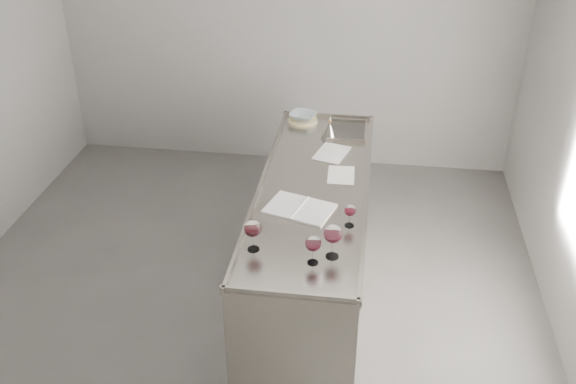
# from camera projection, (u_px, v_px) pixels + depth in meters

# --- Properties ---
(room_shell) EXTENTS (4.54, 5.04, 2.84)m
(room_shell) POSITION_uv_depth(u_px,v_px,m) (231.00, 141.00, 4.02)
(room_shell) COLOR #514E4B
(room_shell) RESTS_ON ground
(counter) EXTENTS (0.77, 2.42, 0.97)m
(counter) POSITION_uv_depth(u_px,v_px,m) (312.00, 242.00, 4.69)
(counter) COLOR gray
(counter) RESTS_ON ground
(wine_glass_left) EXTENTS (0.10, 0.10, 0.20)m
(wine_glass_left) POSITION_uv_depth(u_px,v_px,m) (253.00, 229.00, 3.74)
(wine_glass_left) COLOR white
(wine_glass_left) RESTS_ON counter
(wine_glass_middle) EXTENTS (0.09, 0.09, 0.19)m
(wine_glass_middle) POSITION_uv_depth(u_px,v_px,m) (313.00, 244.00, 3.63)
(wine_glass_middle) COLOR white
(wine_glass_middle) RESTS_ON counter
(wine_glass_right) EXTENTS (0.11, 0.11, 0.22)m
(wine_glass_right) POSITION_uv_depth(u_px,v_px,m) (333.00, 234.00, 3.67)
(wine_glass_right) COLOR white
(wine_glass_right) RESTS_ON counter
(wine_glass_small) EXTENTS (0.08, 0.08, 0.15)m
(wine_glass_small) POSITION_uv_depth(u_px,v_px,m) (350.00, 211.00, 3.97)
(wine_glass_small) COLOR white
(wine_glass_small) RESTS_ON counter
(notebook) EXTENTS (0.49, 0.40, 0.02)m
(notebook) POSITION_uv_depth(u_px,v_px,m) (300.00, 208.00, 4.19)
(notebook) COLOR white
(notebook) RESTS_ON counter
(loose_paper_top) EXTENTS (0.20, 0.28, 0.00)m
(loose_paper_top) POSITION_uv_depth(u_px,v_px,m) (341.00, 175.00, 4.59)
(loose_paper_top) COLOR silver
(loose_paper_top) RESTS_ON counter
(loose_paper_under) EXTENTS (0.29, 0.36, 0.00)m
(loose_paper_under) POSITION_uv_depth(u_px,v_px,m) (332.00, 153.00, 4.88)
(loose_paper_under) COLOR white
(loose_paper_under) RESTS_ON counter
(trivet) EXTENTS (0.25, 0.25, 0.02)m
(trivet) POSITION_uv_depth(u_px,v_px,m) (303.00, 120.00, 5.39)
(trivet) COLOR beige
(trivet) RESTS_ON counter
(ceramic_bowl) EXTENTS (0.27, 0.27, 0.05)m
(ceramic_bowl) POSITION_uv_depth(u_px,v_px,m) (303.00, 116.00, 5.37)
(ceramic_bowl) COLOR #90A2A8
(ceramic_bowl) RESTS_ON trivet
(wine_funnel) EXTENTS (0.13, 0.13, 0.19)m
(wine_funnel) POSITION_uv_depth(u_px,v_px,m) (329.00, 131.00, 5.08)
(wine_funnel) COLOR gray
(wine_funnel) RESTS_ON counter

